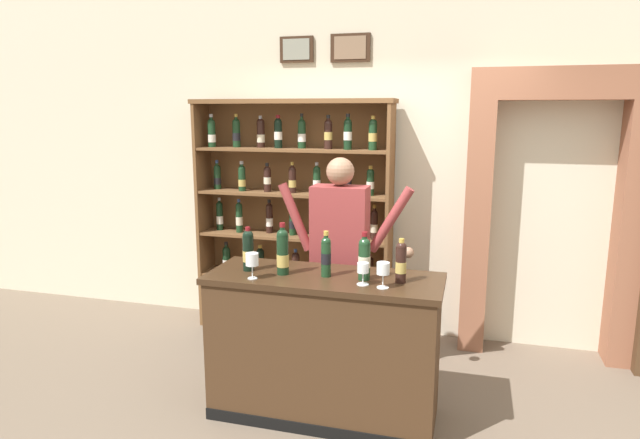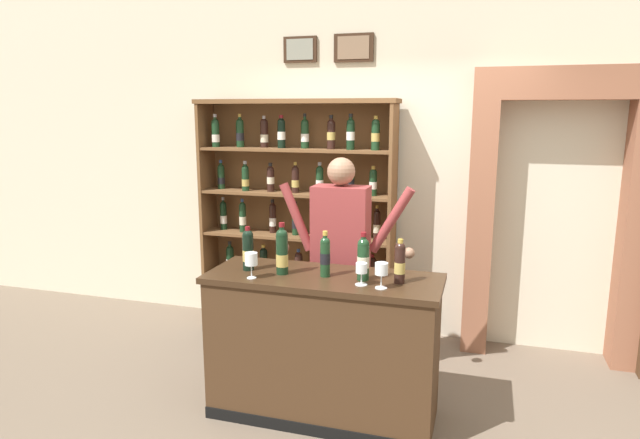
{
  "view_description": "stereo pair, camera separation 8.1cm",
  "coord_description": "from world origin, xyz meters",
  "views": [
    {
      "loc": [
        0.77,
        -3.33,
        2.05
      ],
      "look_at": [
        -0.23,
        0.23,
        1.31
      ],
      "focal_mm": 30.85,
      "sensor_mm": 36.0,
      "label": 1
    },
    {
      "loc": [
        0.84,
        -3.31,
        2.05
      ],
      "look_at": [
        -0.23,
        0.23,
        1.31
      ],
      "focal_mm": 30.85,
      "sensor_mm": 36.0,
      "label": 2
    }
  ],
  "objects": [
    {
      "name": "back_wall",
      "position": [
        -0.0,
        1.67,
        1.7
      ],
      "size": [
        12.0,
        0.19,
        3.41
      ],
      "color": "beige",
      "rests_on": "ground"
    },
    {
      "name": "tasting_bottle_vin_santo",
      "position": [
        0.13,
        -0.01,
        1.13
      ],
      "size": [
        0.08,
        0.08,
        0.31
      ],
      "color": "#19381E",
      "rests_on": "tasting_counter"
    },
    {
      "name": "wine_glass_spare",
      "position": [
        -0.56,
        -0.19,
        1.11
      ],
      "size": [
        0.08,
        0.08,
        0.17
      ],
      "color": "silver",
      "rests_on": "tasting_counter"
    },
    {
      "name": "tasting_bottle_chianti",
      "position": [
        -0.41,
        -0.04,
        1.14
      ],
      "size": [
        0.08,
        0.08,
        0.35
      ],
      "color": "black",
      "rests_on": "tasting_counter"
    },
    {
      "name": "wine_glass_center",
      "position": [
        0.27,
        -0.15,
        1.1
      ],
      "size": [
        0.08,
        0.08,
        0.16
      ],
      "color": "silver",
      "rests_on": "tasting_counter"
    },
    {
      "name": "tasting_bottle_riserva",
      "position": [
        0.36,
        -0.01,
        1.12
      ],
      "size": [
        0.07,
        0.07,
        0.28
      ],
      "color": "black",
      "rests_on": "tasting_counter"
    },
    {
      "name": "tasting_counter",
      "position": [
        -0.14,
        -0.0,
        0.49
      ],
      "size": [
        1.54,
        0.59,
        0.99
      ],
      "color": "#422B19",
      "rests_on": "ground"
    },
    {
      "name": "wine_shelf",
      "position": [
        -0.81,
        1.4,
        1.14
      ],
      "size": [
        1.85,
        0.34,
        2.15
      ],
      "color": "brown",
      "rests_on": "ground"
    },
    {
      "name": "archway_doorway",
      "position": [
        1.41,
        1.53,
        1.31
      ],
      "size": [
        1.39,
        0.45,
        2.38
      ],
      "color": "#935B42",
      "rests_on": "ground"
    },
    {
      "name": "tasting_bottle_grappa",
      "position": [
        -0.66,
        -0.02,
        1.13
      ],
      "size": [
        0.08,
        0.08,
        0.3
      ],
      "color": "black",
      "rests_on": "tasting_counter"
    },
    {
      "name": "ground_plane",
      "position": [
        0.0,
        0.0,
        -0.01
      ],
      "size": [
        14.0,
        14.0,
        0.02
      ],
      "primitive_type": "cube",
      "color": "#6B5B4C"
    },
    {
      "name": "tasting_bottle_super_tuscan",
      "position": [
        -0.12,
        -0.01,
        1.13
      ],
      "size": [
        0.07,
        0.07,
        0.3
      ],
      "color": "#19381E",
      "rests_on": "tasting_counter"
    },
    {
      "name": "shopkeeper",
      "position": [
        -0.17,
        0.55,
        1.06
      ],
      "size": [
        1.04,
        0.22,
        1.71
      ],
      "color": "#2D3347",
      "rests_on": "ground"
    },
    {
      "name": "wine_glass_left",
      "position": [
        0.14,
        -0.12,
        1.09
      ],
      "size": [
        0.08,
        0.08,
        0.14
      ],
      "color": "silver",
      "rests_on": "tasting_counter"
    }
  ]
}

